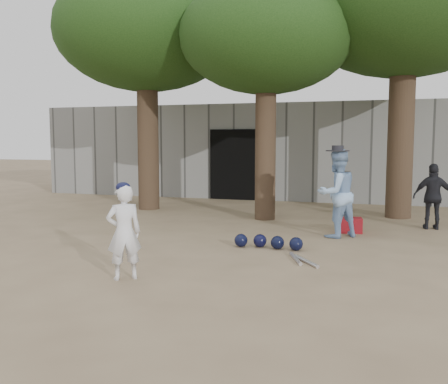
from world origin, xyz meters
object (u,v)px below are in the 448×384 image
(spectator_blue, at_px, (337,193))
(red_bag, at_px, (351,225))
(spectator_dark, at_px, (433,197))
(boy_player, at_px, (124,232))

(spectator_blue, xyz_separation_m, red_bag, (0.25, 0.57, -0.69))
(spectator_blue, distance_m, spectator_dark, 2.37)
(boy_player, bearing_deg, spectator_dark, -166.90)
(boy_player, height_order, spectator_blue, spectator_blue)
(spectator_blue, distance_m, red_bag, 0.93)
(boy_player, distance_m, red_bag, 5.17)
(boy_player, relative_size, red_bag, 2.99)
(boy_player, bearing_deg, spectator_blue, -160.43)
(spectator_dark, bearing_deg, spectator_blue, 33.60)
(spectator_blue, height_order, red_bag, spectator_blue)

